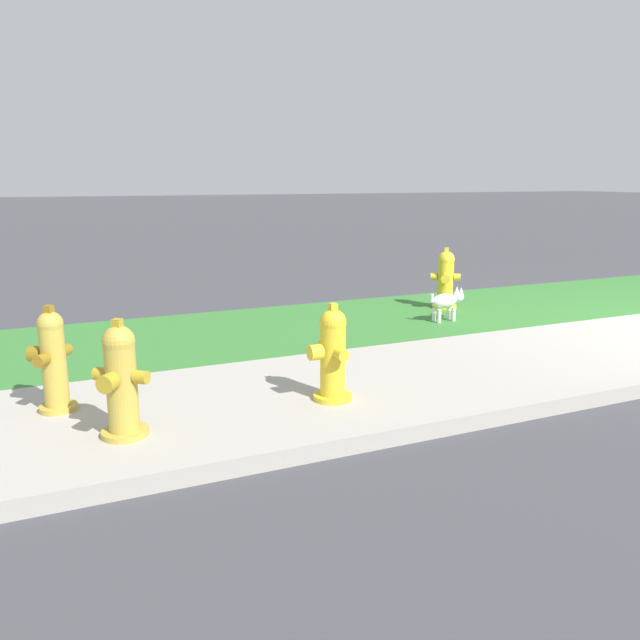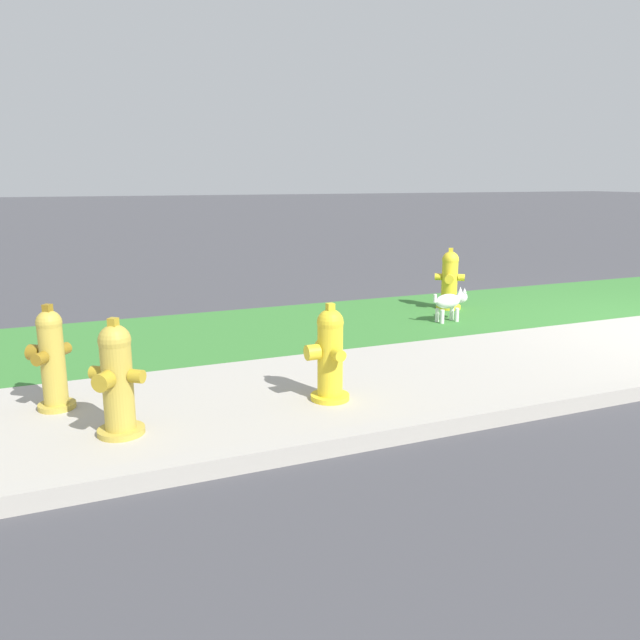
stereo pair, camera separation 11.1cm
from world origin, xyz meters
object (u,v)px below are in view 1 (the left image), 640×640
(fire_hydrant_mid_block, at_px, (445,279))
(fire_hydrant_at_driveway, at_px, (121,381))
(small_white_dog, at_px, (447,301))
(fire_hydrant_near_corner, at_px, (332,354))
(fire_hydrant_far_end, at_px, (53,361))

(fire_hydrant_mid_block, height_order, fire_hydrant_at_driveway, fire_hydrant_at_driveway)
(small_white_dog, bearing_deg, fire_hydrant_at_driveway, -158.08)
(fire_hydrant_near_corner, relative_size, fire_hydrant_far_end, 0.96)
(fire_hydrant_near_corner, relative_size, small_white_dog, 1.55)
(fire_hydrant_mid_block, distance_m, fire_hydrant_far_end, 5.22)
(fire_hydrant_mid_block, height_order, small_white_dog, fire_hydrant_mid_block)
(fire_hydrant_mid_block, relative_size, small_white_dog, 1.61)
(fire_hydrant_at_driveway, bearing_deg, small_white_dog, -115.37)
(fire_hydrant_far_end, bearing_deg, fire_hydrant_near_corner, -70.65)
(small_white_dog, bearing_deg, fire_hydrant_mid_block, 51.95)
(fire_hydrant_at_driveway, height_order, small_white_dog, fire_hydrant_at_driveway)
(fire_hydrant_mid_block, xyz_separation_m, small_white_dog, (-0.42, -0.64, -0.14))
(fire_hydrant_near_corner, distance_m, fire_hydrant_far_end, 2.06)
(fire_hydrant_near_corner, height_order, fire_hydrant_at_driveway, fire_hydrant_at_driveway)
(fire_hydrant_near_corner, height_order, small_white_dog, fire_hydrant_near_corner)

